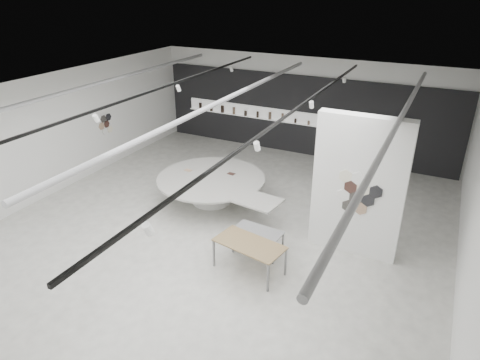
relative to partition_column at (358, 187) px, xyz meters
The scene contains 7 objects.
room 3.74m from the partition_column, 164.48° to the right, with size 12.02×14.02×3.82m.
back_wall_display 6.94m from the partition_column, 121.10° to the left, with size 11.80×0.27×3.10m.
partition_column is the anchor object (origin of this frame).
display_island 4.70m from the partition_column, behind, with size 4.44×3.75×0.85m.
sample_table_wood 2.99m from the partition_column, 135.03° to the right, with size 1.78×1.11×0.77m.
sample_table_stone 2.71m from the partition_column, 151.03° to the right, with size 1.27×0.70×0.63m.
kitchen_counter 5.73m from the partition_column, 96.81° to the left, with size 1.69×0.76×1.30m.
Camera 1 is at (5.09, -8.60, 6.36)m, focal length 32.00 mm.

